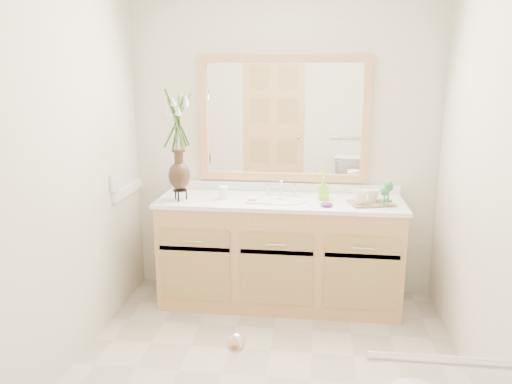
# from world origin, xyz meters

# --- Properties ---
(floor) EXTENTS (2.60, 2.60, 0.00)m
(floor) POSITION_xyz_m (0.00, 0.00, 0.00)
(floor) COLOR beige
(floor) RESTS_ON ground
(wall_back) EXTENTS (2.40, 0.02, 2.40)m
(wall_back) POSITION_xyz_m (0.00, 1.30, 1.20)
(wall_back) COLOR beige
(wall_back) RESTS_ON floor
(wall_front) EXTENTS (2.40, 0.02, 2.40)m
(wall_front) POSITION_xyz_m (0.00, -1.30, 1.20)
(wall_front) COLOR beige
(wall_front) RESTS_ON floor
(wall_left) EXTENTS (0.02, 2.60, 2.40)m
(wall_left) POSITION_xyz_m (-1.20, 0.00, 1.20)
(wall_left) COLOR beige
(wall_left) RESTS_ON floor
(wall_right) EXTENTS (0.02, 2.60, 2.40)m
(wall_right) POSITION_xyz_m (1.20, 0.00, 1.20)
(wall_right) COLOR beige
(wall_right) RESTS_ON floor
(vanity) EXTENTS (1.80, 0.55, 0.80)m
(vanity) POSITION_xyz_m (0.00, 1.01, 0.40)
(vanity) COLOR tan
(vanity) RESTS_ON floor
(counter) EXTENTS (1.84, 0.57, 0.03)m
(counter) POSITION_xyz_m (0.00, 1.01, 0.82)
(counter) COLOR white
(counter) RESTS_ON vanity
(sink) EXTENTS (0.38, 0.34, 0.23)m
(sink) POSITION_xyz_m (0.00, 1.00, 0.78)
(sink) COLOR white
(sink) RESTS_ON counter
(mirror) EXTENTS (1.32, 0.04, 0.97)m
(mirror) POSITION_xyz_m (0.00, 1.28, 1.41)
(mirror) COLOR white
(mirror) RESTS_ON wall_back
(switch_plate) EXTENTS (0.02, 0.12, 0.12)m
(switch_plate) POSITION_xyz_m (-1.19, 0.76, 0.98)
(switch_plate) COLOR white
(switch_plate) RESTS_ON wall_left
(door) EXTENTS (0.80, 0.03, 2.00)m
(door) POSITION_xyz_m (-0.30, -1.29, 1.00)
(door) COLOR tan
(door) RESTS_ON floor
(grab_bar) EXTENTS (0.55, 0.03, 0.03)m
(grab_bar) POSITION_xyz_m (0.70, -1.27, 0.95)
(grab_bar) COLOR silver
(grab_bar) RESTS_ON wall_front
(flower_vase) EXTENTS (0.19, 0.19, 0.78)m
(flower_vase) POSITION_xyz_m (-0.74, 0.91, 1.36)
(flower_vase) COLOR black
(flower_vase) RESTS_ON counter
(tumbler) EXTENTS (0.07, 0.07, 0.09)m
(tumbler) POSITION_xyz_m (-0.43, 0.99, 0.88)
(tumbler) COLOR white
(tumbler) RESTS_ON counter
(soap_dish) EXTENTS (0.11, 0.11, 0.03)m
(soap_dish) POSITION_xyz_m (-0.20, 0.90, 0.84)
(soap_dish) COLOR white
(soap_dish) RESTS_ON counter
(soap_bottle) EXTENTS (0.08, 0.08, 0.15)m
(soap_bottle) POSITION_xyz_m (0.32, 1.05, 0.91)
(soap_bottle) COLOR #91E836
(soap_bottle) RESTS_ON counter
(purple_dish) EXTENTS (0.11, 0.10, 0.03)m
(purple_dish) POSITION_xyz_m (0.34, 0.85, 0.85)
(purple_dish) COLOR #5B236A
(purple_dish) RESTS_ON counter
(tray) EXTENTS (0.35, 0.28, 0.02)m
(tray) POSITION_xyz_m (0.67, 0.95, 0.84)
(tray) COLOR brown
(tray) RESTS_ON counter
(mug_left) EXTENTS (0.14, 0.13, 0.11)m
(mug_left) POSITION_xyz_m (0.58, 0.91, 0.90)
(mug_left) COLOR white
(mug_left) RESTS_ON tray
(mug_right) EXTENTS (0.11, 0.10, 0.09)m
(mug_right) POSITION_xyz_m (0.68, 0.99, 0.89)
(mug_right) COLOR white
(mug_right) RESTS_ON tray
(goblet_front) EXTENTS (0.06, 0.06, 0.13)m
(goblet_front) POSITION_xyz_m (0.75, 0.90, 0.93)
(goblet_front) COLOR #26743E
(goblet_front) RESTS_ON tray
(goblet_back) EXTENTS (0.07, 0.07, 0.15)m
(goblet_back) POSITION_xyz_m (0.79, 1.01, 0.95)
(goblet_back) COLOR #26743E
(goblet_back) RESTS_ON tray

